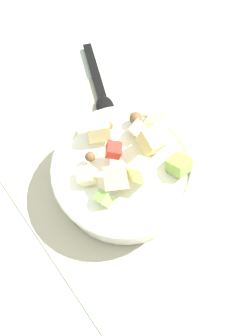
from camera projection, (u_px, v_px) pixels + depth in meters
name	position (u px, v px, depth m)	size (l,w,h in m)	color
ground_plane	(125.00, 184.00, 0.69)	(2.40, 2.40, 0.00)	silver
placemat	(125.00, 184.00, 0.69)	(0.49, 0.36, 0.01)	#BCB299
salad_bowl	(126.00, 170.00, 0.65)	(0.25, 0.25, 0.12)	white
serving_spoon	(101.00, 92.00, 0.77)	(0.20, 0.10, 0.01)	black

